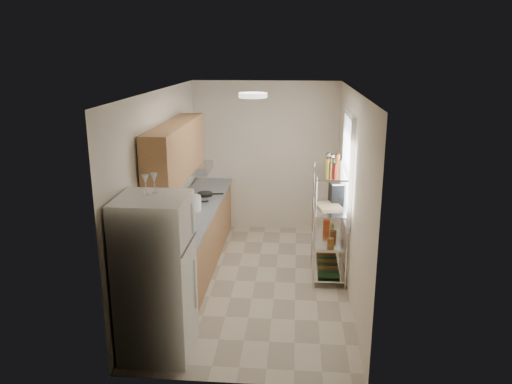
# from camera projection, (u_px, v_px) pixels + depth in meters

# --- Properties ---
(room) EXTENTS (2.52, 4.42, 2.62)m
(room) POSITION_uv_depth(u_px,v_px,m) (255.00, 191.00, 6.55)
(room) COLOR beige
(room) RESTS_ON ground
(counter_run) EXTENTS (0.63, 3.51, 0.90)m
(counter_run) POSITION_uv_depth(u_px,v_px,m) (195.00, 237.00, 7.27)
(counter_run) COLOR #B1794B
(counter_run) RESTS_ON ground
(upper_cabinets) EXTENTS (0.33, 2.20, 0.72)m
(upper_cabinets) POSITION_uv_depth(u_px,v_px,m) (176.00, 150.00, 6.59)
(upper_cabinets) COLOR #B1794B
(upper_cabinets) RESTS_ON room
(range_hood) EXTENTS (0.50, 0.60, 0.12)m
(range_hood) POSITION_uv_depth(u_px,v_px,m) (194.00, 168.00, 7.46)
(range_hood) COLOR #B7BABC
(range_hood) RESTS_ON room
(window) EXTENTS (0.06, 1.00, 1.46)m
(window) POSITION_uv_depth(u_px,v_px,m) (348.00, 168.00, 6.72)
(window) COLOR white
(window) RESTS_ON room
(bakers_rack) EXTENTS (0.45, 0.90, 1.73)m
(bakers_rack) POSITION_uv_depth(u_px,v_px,m) (330.00, 200.00, 6.80)
(bakers_rack) COLOR silver
(bakers_rack) RESTS_ON ground
(ceiling_dome) EXTENTS (0.34, 0.34, 0.05)m
(ceiling_dome) POSITION_uv_depth(u_px,v_px,m) (253.00, 95.00, 5.91)
(ceiling_dome) COLOR white
(ceiling_dome) RESTS_ON room
(refrigerator) EXTENTS (0.70, 0.70, 1.71)m
(refrigerator) POSITION_uv_depth(u_px,v_px,m) (156.00, 277.00, 5.08)
(refrigerator) COLOR silver
(refrigerator) RESTS_ON ground
(wine_glass_a) EXTENTS (0.07, 0.07, 0.21)m
(wine_glass_a) POSITION_uv_depth(u_px,v_px,m) (154.00, 183.00, 4.95)
(wine_glass_a) COLOR silver
(wine_glass_a) RESTS_ON refrigerator
(wine_glass_b) EXTENTS (0.07, 0.07, 0.21)m
(wine_glass_b) POSITION_uv_depth(u_px,v_px,m) (146.00, 185.00, 4.90)
(wine_glass_b) COLOR silver
(wine_glass_b) RESTS_ON refrigerator
(rice_cooker) EXTENTS (0.26, 0.26, 0.21)m
(rice_cooker) POSITION_uv_depth(u_px,v_px,m) (192.00, 203.00, 7.03)
(rice_cooker) COLOR silver
(rice_cooker) RESTS_ON counter_run
(frying_pan_large) EXTENTS (0.30, 0.30, 0.04)m
(frying_pan_large) POSITION_uv_depth(u_px,v_px,m) (191.00, 203.00, 7.33)
(frying_pan_large) COLOR black
(frying_pan_large) RESTS_ON counter_run
(frying_pan_small) EXTENTS (0.27, 0.27, 0.05)m
(frying_pan_small) POSITION_uv_depth(u_px,v_px,m) (205.00, 194.00, 7.77)
(frying_pan_small) COLOR black
(frying_pan_small) RESTS_ON counter_run
(cutting_board) EXTENTS (0.40, 0.46, 0.03)m
(cutting_board) POSITION_uv_depth(u_px,v_px,m) (329.00, 206.00, 6.85)
(cutting_board) COLOR tan
(cutting_board) RESTS_ON bakers_rack
(espresso_machine) EXTENTS (0.21, 0.28, 0.30)m
(espresso_machine) POSITION_uv_depth(u_px,v_px,m) (336.00, 192.00, 7.00)
(espresso_machine) COLOR black
(espresso_machine) RESTS_ON bakers_rack
(storage_bag) EXTENTS (0.10, 0.14, 0.16)m
(storage_bag) POSITION_uv_depth(u_px,v_px,m) (327.00, 225.00, 7.25)
(storage_bag) COLOR #A33914
(storage_bag) RESTS_ON bakers_rack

